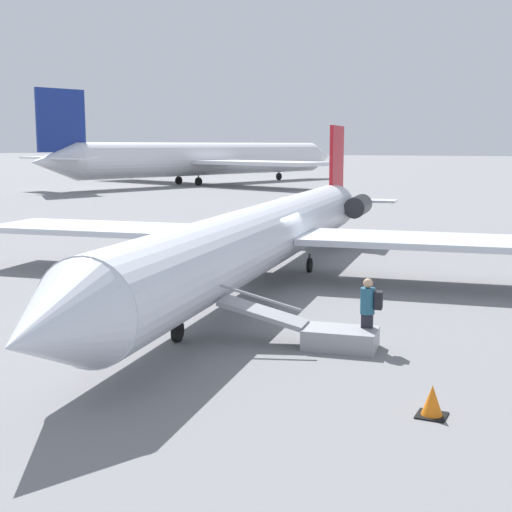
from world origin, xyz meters
TOP-DOWN VIEW (x-y plane):
  - ground_plane at (0.00, 0.00)m, footprint 600.00×600.00m
  - airplane_main at (-0.87, -0.13)m, footprint 30.93×23.95m
  - airplane_far_center at (-56.41, -34.00)m, footprint 48.95×38.12m
  - boarding_stairs at (7.03, 4.75)m, footprint 1.60×4.12m
  - passenger at (6.57, 5.75)m, footprint 0.37×0.56m
  - traffic_cone_near_stairs at (10.51, 8.13)m, footprint 0.54×0.54m

SIDE VIEW (x-z plane):
  - ground_plane at x=0.00m, z-range 0.00..0.00m
  - traffic_cone_near_stairs at x=10.51m, z-range -0.02..0.58m
  - boarding_stairs at x=7.03m, z-range -0.42..1.13m
  - passenger at x=6.57m, z-range 0.13..1.87m
  - airplane_main at x=-0.87m, z-range -1.21..4.77m
  - airplane_far_center at x=-56.41m, z-range -2.17..8.58m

